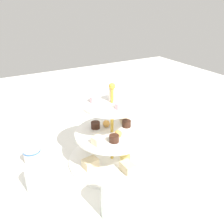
% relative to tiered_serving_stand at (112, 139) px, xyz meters
% --- Properties ---
extents(ground_plane, '(2.40, 2.40, 0.00)m').
position_rel_tiered_serving_stand_xyz_m(ground_plane, '(-0.00, 0.00, -0.09)').
color(ground_plane, silver).
extents(tiered_serving_stand, '(0.30, 0.30, 0.28)m').
position_rel_tiered_serving_stand_xyz_m(tiered_serving_stand, '(0.00, 0.00, 0.00)').
color(tiered_serving_stand, white).
rests_on(tiered_serving_stand, ground_plane).
extents(water_glass_tall_right, '(0.07, 0.07, 0.12)m').
position_rel_tiered_serving_stand_xyz_m(water_glass_tall_right, '(0.18, 0.18, -0.03)').
color(water_glass_tall_right, silver).
rests_on(water_glass_tall_right, ground_plane).
extents(water_glass_short_left, '(0.06, 0.06, 0.08)m').
position_rel_tiered_serving_stand_xyz_m(water_glass_short_left, '(-0.26, -0.02, -0.04)').
color(water_glass_short_left, silver).
rests_on(water_glass_short_left, ground_plane).
extents(teacup_with_saucer, '(0.09, 0.09, 0.05)m').
position_rel_tiered_serving_stand_xyz_m(teacup_with_saucer, '(-0.24, 0.12, -0.06)').
color(teacup_with_saucer, white).
rests_on(teacup_with_saucer, ground_plane).
extents(butter_knife_left, '(0.12, 0.14, 0.00)m').
position_rel_tiered_serving_stand_xyz_m(butter_knife_left, '(0.25, -0.18, -0.08)').
color(butter_knife_left, silver).
rests_on(butter_knife_left, ground_plane).
extents(butter_knife_right, '(0.17, 0.06, 0.00)m').
position_rel_tiered_serving_stand_xyz_m(butter_knife_right, '(-0.09, 0.29, -0.08)').
color(butter_knife_right, silver).
rests_on(butter_knife_right, ground_plane).
extents(water_glass_mid_back, '(0.06, 0.06, 0.11)m').
position_rel_tiered_serving_stand_xyz_m(water_glass_mid_back, '(-0.11, -0.20, -0.03)').
color(water_glass_mid_back, silver).
rests_on(water_glass_mid_back, ground_plane).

